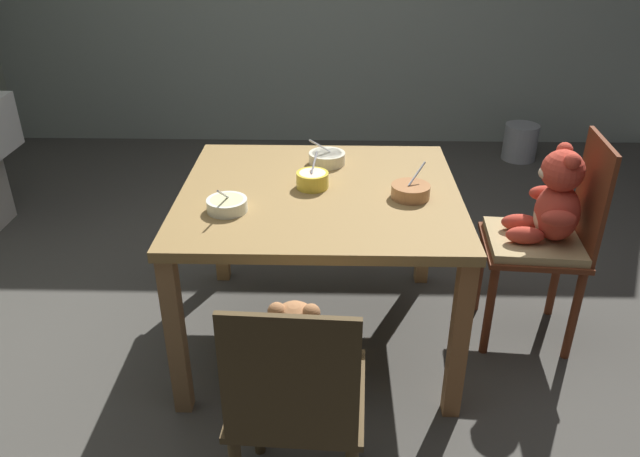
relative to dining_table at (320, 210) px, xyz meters
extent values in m
cube|color=#413F3A|center=(0.00, 0.00, -0.64)|extent=(5.20, 5.20, 0.04)
cube|color=olive|center=(0.00, 0.00, 0.07)|extent=(1.09, 1.00, 0.04)
cube|color=olive|center=(-0.50, -0.46, -0.28)|extent=(0.06, 0.06, 0.66)
cube|color=brown|center=(0.50, -0.46, -0.28)|extent=(0.06, 0.06, 0.66)
cube|color=olive|center=(-0.50, 0.46, -0.28)|extent=(0.06, 0.06, 0.66)
cube|color=olive|center=(0.50, 0.46, -0.28)|extent=(0.06, 0.06, 0.66)
cube|color=#48371F|center=(-0.04, -0.84, -0.18)|extent=(0.40, 0.41, 0.02)
cube|color=#48371F|center=(-0.05, -1.03, 0.03)|extent=(0.35, 0.04, 0.40)
cylinder|color=#48371F|center=(0.13, -0.68, -0.40)|extent=(0.04, 0.04, 0.42)
cylinder|color=#48371F|center=(-0.19, -0.66, -0.40)|extent=(0.04, 0.04, 0.42)
cube|color=tan|center=(-0.04, -0.84, -0.15)|extent=(0.37, 0.38, 0.04)
ellipsoid|color=#9F6941|center=(-0.04, -0.91, -0.04)|extent=(0.18, 0.15, 0.20)
ellipsoid|color=beige|center=(-0.04, -0.86, -0.05)|extent=(0.10, 0.06, 0.12)
sphere|color=#9F6941|center=(-0.04, -0.90, 0.11)|extent=(0.13, 0.13, 0.13)
ellipsoid|color=beige|center=(-0.04, -0.85, 0.10)|extent=(0.05, 0.05, 0.04)
sphere|color=#9F6941|center=(0.00, -0.91, 0.16)|extent=(0.05, 0.05, 0.05)
sphere|color=#9F6941|center=(-0.09, -0.91, 0.16)|extent=(0.05, 0.05, 0.05)
ellipsoid|color=#9F6941|center=(0.05, -0.89, -0.01)|extent=(0.06, 0.11, 0.05)
ellipsoid|color=#9F6941|center=(-0.14, -0.88, -0.01)|extent=(0.06, 0.11, 0.05)
ellipsoid|color=#9F6941|center=(0.01, -0.81, -0.10)|extent=(0.07, 0.13, 0.06)
ellipsoid|color=#9F6941|center=(-0.09, -0.80, -0.10)|extent=(0.07, 0.13, 0.06)
cube|color=#5A2915|center=(0.88, 0.04, -0.18)|extent=(0.43, 0.40, 0.02)
cube|color=#5A2915|center=(1.07, 0.03, 0.06)|extent=(0.05, 0.34, 0.46)
cylinder|color=#5A2915|center=(0.73, 0.21, -0.40)|extent=(0.04, 0.04, 0.42)
cylinder|color=#5A2915|center=(0.70, -0.10, -0.40)|extent=(0.04, 0.04, 0.42)
cylinder|color=#5A2915|center=(1.06, 0.18, -0.40)|extent=(0.04, 0.04, 0.42)
cylinder|color=#5A2915|center=(1.04, -0.13, -0.40)|extent=(0.04, 0.04, 0.42)
cube|color=tan|center=(0.88, 0.04, -0.15)|extent=(0.39, 0.37, 0.04)
ellipsoid|color=#BD3C2C|center=(0.95, 0.04, -0.02)|extent=(0.19, 0.22, 0.24)
ellipsoid|color=beige|center=(0.90, 0.04, -0.03)|extent=(0.07, 0.12, 0.14)
sphere|color=#BD3C2C|center=(0.94, 0.04, 0.16)|extent=(0.17, 0.17, 0.17)
ellipsoid|color=beige|center=(0.88, 0.04, 0.15)|extent=(0.06, 0.07, 0.05)
sphere|color=#BD3C2C|center=(0.96, 0.09, 0.23)|extent=(0.06, 0.06, 0.06)
sphere|color=#BD3C2C|center=(0.95, -0.02, 0.23)|extent=(0.06, 0.06, 0.06)
ellipsoid|color=#BD3C2C|center=(0.94, 0.15, 0.01)|extent=(0.14, 0.08, 0.07)
ellipsoid|color=#BD3C2C|center=(0.92, -0.08, 0.01)|extent=(0.14, 0.08, 0.07)
ellipsoid|color=#BD3C2C|center=(0.83, 0.10, -0.10)|extent=(0.16, 0.08, 0.07)
ellipsoid|color=#BD3C2C|center=(0.83, -0.01, -0.10)|extent=(0.16, 0.08, 0.07)
cylinder|color=#B17649|center=(0.35, -0.06, 0.11)|extent=(0.15, 0.15, 0.05)
cylinder|color=#B17649|center=(0.35, -0.06, 0.09)|extent=(0.08, 0.08, 0.01)
cylinder|color=beige|center=(0.35, -0.06, 0.13)|extent=(0.12, 0.12, 0.01)
cylinder|color=#BCBCC1|center=(0.37, -0.03, 0.17)|extent=(0.07, 0.08, 0.07)
ellipsoid|color=#BCBCC1|center=(0.34, -0.07, 0.13)|extent=(0.04, 0.04, 0.01)
cylinder|color=beige|center=(0.02, 0.28, 0.11)|extent=(0.16, 0.16, 0.05)
cylinder|color=beige|center=(0.02, 0.28, 0.09)|extent=(0.09, 0.09, 0.01)
cylinder|color=beige|center=(0.02, 0.28, 0.13)|extent=(0.13, 0.13, 0.01)
cylinder|color=#BCBCC1|center=(-0.01, 0.26, 0.17)|extent=(0.10, 0.06, 0.08)
ellipsoid|color=#BCBCC1|center=(0.03, 0.28, 0.13)|extent=(0.04, 0.04, 0.01)
cylinder|color=silver|center=(-0.33, -0.19, 0.11)|extent=(0.15, 0.15, 0.05)
cylinder|color=silver|center=(-0.33, -0.19, 0.09)|extent=(0.08, 0.08, 0.01)
cylinder|color=#C4C08C|center=(-0.33, -0.19, 0.13)|extent=(0.12, 0.12, 0.01)
cylinder|color=#BCBCC1|center=(-0.34, -0.22, 0.17)|extent=(0.02, 0.10, 0.07)
ellipsoid|color=#BCBCC1|center=(-0.33, -0.18, 0.13)|extent=(0.03, 0.04, 0.01)
cylinder|color=gold|center=(-0.03, 0.03, 0.12)|extent=(0.13, 0.13, 0.06)
cylinder|color=gold|center=(-0.03, 0.03, 0.09)|extent=(0.07, 0.07, 0.01)
cylinder|color=beige|center=(-0.03, 0.03, 0.14)|extent=(0.10, 0.10, 0.01)
cylinder|color=#BCBCC1|center=(-0.02, 0.06, 0.18)|extent=(0.03, 0.09, 0.07)
ellipsoid|color=#BCBCC1|center=(-0.03, 0.02, 0.14)|extent=(0.03, 0.04, 0.01)
cylinder|color=#93969B|center=(1.43, 2.15, -0.48)|extent=(0.25, 0.25, 0.26)
camera|label=1|loc=(0.05, -2.19, 1.08)|focal=34.46mm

